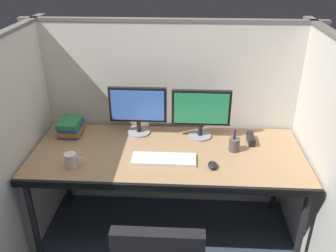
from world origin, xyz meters
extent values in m
cube|color=beige|center=(0.00, 0.74, 0.78)|extent=(2.20, 0.05, 1.55)
cube|color=#605B56|center=(0.00, 0.74, 1.56)|extent=(2.21, 0.06, 0.02)
cube|color=beige|center=(-0.99, 0.20, 0.78)|extent=(0.05, 1.40, 1.55)
cube|color=beige|center=(0.99, 0.20, 0.78)|extent=(0.05, 1.40, 1.55)
cube|color=#997551|center=(0.00, 0.30, 0.72)|extent=(1.90, 0.80, 0.04)
cube|color=black|center=(0.00, -0.09, 0.72)|extent=(1.90, 0.02, 0.05)
cylinder|color=black|center=(-0.89, -0.04, 0.35)|extent=(0.04, 0.04, 0.70)
cylinder|color=black|center=(0.89, -0.04, 0.35)|extent=(0.04, 0.04, 0.70)
cylinder|color=black|center=(-0.89, 0.64, 0.35)|extent=(0.04, 0.04, 0.70)
cylinder|color=black|center=(0.89, 0.64, 0.35)|extent=(0.04, 0.04, 0.70)
cylinder|color=gray|center=(-0.24, 0.57, 0.75)|extent=(0.17, 0.17, 0.01)
cylinder|color=black|center=(-0.24, 0.57, 0.80)|extent=(0.03, 0.03, 0.09)
cube|color=black|center=(-0.24, 0.57, 0.98)|extent=(0.43, 0.03, 0.27)
cube|color=#3F72D8|center=(-0.24, 0.55, 0.98)|extent=(0.39, 0.01, 0.23)
cylinder|color=gray|center=(0.23, 0.54, 0.75)|extent=(0.17, 0.17, 0.01)
cylinder|color=black|center=(0.23, 0.54, 0.80)|extent=(0.03, 0.03, 0.09)
cube|color=black|center=(0.23, 0.54, 0.98)|extent=(0.43, 0.03, 0.27)
cube|color=#268C59|center=(0.23, 0.52, 0.98)|extent=(0.39, 0.01, 0.23)
cube|color=silver|center=(-0.02, 0.19, 0.75)|extent=(0.43, 0.15, 0.02)
ellipsoid|color=black|center=(0.30, 0.12, 0.76)|extent=(0.06, 0.10, 0.03)
cylinder|color=#59595B|center=(0.30, 0.14, 0.77)|extent=(0.01, 0.01, 0.01)
cylinder|color=#4C4742|center=(0.47, 0.35, 0.79)|extent=(0.08, 0.08, 0.09)
cylinder|color=red|center=(0.45, 0.35, 0.83)|extent=(0.01, 0.01, 0.16)
cylinder|color=#263FB2|center=(0.46, 0.34, 0.83)|extent=(0.01, 0.01, 0.16)
cylinder|color=black|center=(0.46, 0.34, 0.83)|extent=(0.01, 0.01, 0.16)
cube|color=black|center=(0.60, 0.48, 0.77)|extent=(0.04, 0.15, 0.06)
cylinder|color=silver|center=(-0.62, 0.09, 0.79)|extent=(0.08, 0.08, 0.09)
torus|color=silver|center=(-0.56, 0.09, 0.79)|extent=(0.06, 0.01, 0.06)
cube|color=#4C3366|center=(-0.75, 0.54, 0.75)|extent=(0.15, 0.21, 0.02)
cube|color=olive|center=(-0.74, 0.53, 0.78)|extent=(0.15, 0.21, 0.04)
cube|color=#1E478C|center=(-0.75, 0.53, 0.81)|extent=(0.15, 0.21, 0.02)
cube|color=#26723F|center=(-0.76, 0.52, 0.84)|extent=(0.15, 0.21, 0.04)
camera|label=1|loc=(0.12, -1.84, 2.03)|focal=38.07mm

